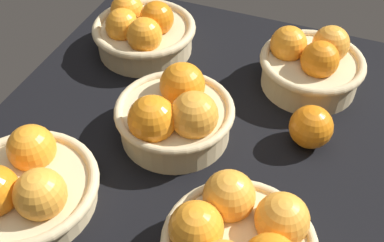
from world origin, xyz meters
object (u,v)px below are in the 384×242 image
basket_near_right (311,64)px  basket_center (175,114)px  basket_far_right (142,31)px  basket_far_left (25,186)px  loose_orange_front_gap (311,127)px

basket_near_right → basket_center: basket_center is taller
basket_far_right → basket_center: (-21.09, -16.49, 0.28)cm
basket_far_left → loose_orange_front_gap: 47.70cm
basket_far_left → loose_orange_front_gap: (28.73, -38.07, -0.02)cm
basket_center → basket_near_right: bearing=-39.9°
basket_far_left → basket_center: (21.87, -15.73, 1.23)cm
basket_far_left → loose_orange_front_gap: basket_far_left is taller
basket_far_right → basket_far_left: 42.97cm
basket_far_right → basket_near_right: size_ratio=1.08×
basket_far_right → loose_orange_front_gap: 41.36cm
basket_far_left → basket_near_right: (44.58, -34.71, 1.11)cm
basket_center → loose_orange_front_gap: 23.40cm
basket_near_right → loose_orange_front_gap: bearing=-168.0°
basket_far_left → basket_center: basket_center is taller
basket_far_left → basket_center: 26.97cm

